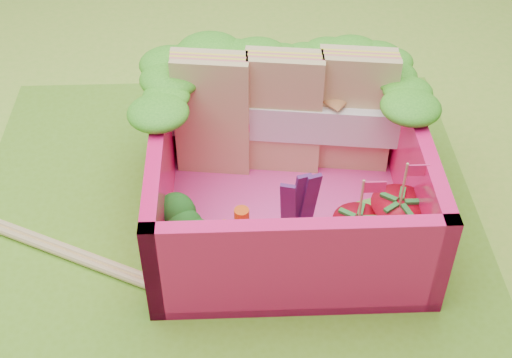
{
  "coord_description": "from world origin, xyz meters",
  "views": [
    {
      "loc": [
        0.05,
        -2.55,
        2.6
      ],
      "look_at": [
        0.15,
        0.06,
        0.28
      ],
      "focal_mm": 50.0,
      "sensor_mm": 36.0,
      "label": 1
    }
  ],
  "objects": [
    {
      "name": "carrot_sticks",
      "position": [
        0.04,
        -0.26,
        0.21
      ],
      "size": [
        0.15,
        0.14,
        0.28
      ],
      "color": "#E25713",
      "rests_on": "bento_floor"
    },
    {
      "name": "strawberry_left",
      "position": [
        0.61,
        -0.28,
        0.21
      ],
      "size": [
        0.24,
        0.24,
        0.48
      ],
      "color": "red",
      "rests_on": "bento_floor"
    },
    {
      "name": "bento_box",
      "position": [
        0.31,
        0.06,
        0.31
      ],
      "size": [
        1.3,
        1.3,
        0.55
      ],
      "color": "#FF1568",
      "rests_on": "placemat"
    },
    {
      "name": "bento_floor",
      "position": [
        0.31,
        0.06,
        0.06
      ],
      "size": [
        1.3,
        1.3,
        0.05
      ],
      "primitive_type": "cube",
      "color": "#EF3D9B",
      "rests_on": "placemat"
    },
    {
      "name": "placemat",
      "position": [
        0.0,
        0.0,
        0.01
      ],
      "size": [
        2.6,
        2.6,
        0.03
      ],
      "primitive_type": "cube",
      "color": "#69A625",
      "rests_on": "ground"
    },
    {
      "name": "ground",
      "position": [
        0.0,
        0.0,
        0.0
      ],
      "size": [
        14.0,
        14.0,
        0.0
      ],
      "primitive_type": "plane",
      "color": "#8FCA39",
      "rests_on": "ground"
    },
    {
      "name": "sandwich_stack",
      "position": [
        0.31,
        0.42,
        0.41
      ],
      "size": [
        1.24,
        0.33,
        0.68
      ],
      "color": "tan",
      "rests_on": "bento_floor"
    },
    {
      "name": "purple_wedges",
      "position": [
        0.35,
        -0.11,
        0.27
      ],
      "size": [
        0.18,
        0.1,
        0.38
      ],
      "color": "#45164F",
      "rests_on": "bento_floor"
    },
    {
      "name": "chopsticks",
      "position": [
        -1.04,
        -0.04,
        0.05
      ],
      "size": [
        2.15,
        1.1,
        0.04
      ],
      "color": "#E8C97F",
      "rests_on": "placemat"
    },
    {
      "name": "strawberry_right",
      "position": [
        0.81,
        -0.21,
        0.22
      ],
      "size": [
        0.27,
        0.27,
        0.51
      ],
      "color": "red",
      "rests_on": "bento_floor"
    },
    {
      "name": "lettuce_ruffle",
      "position": [
        0.31,
        0.54,
        0.64
      ],
      "size": [
        1.43,
        0.76,
        0.11
      ],
      "color": "#2F931A",
      "rests_on": "bento_box"
    },
    {
      "name": "snap_peas",
      "position": [
        0.63,
        -0.16,
        0.11
      ],
      "size": [
        0.75,
        0.53,
        0.05
      ],
      "color": "green",
      "rests_on": "bento_floor"
    },
    {
      "name": "broccoli",
      "position": [
        -0.19,
        -0.25,
        0.26
      ],
      "size": [
        0.32,
        0.32,
        0.26
      ],
      "color": "#5F8E45",
      "rests_on": "bento_floor"
    }
  ]
}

